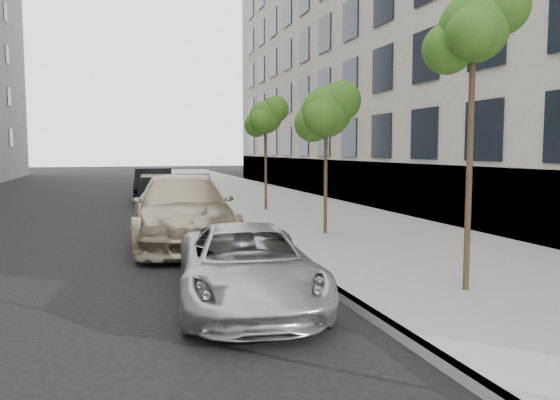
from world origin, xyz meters
name	(u,v)px	position (x,y,z in m)	size (l,w,h in m)	color
ground	(316,348)	(0.00, 0.00, 0.00)	(160.00, 160.00, 0.00)	black
sidewalk	(242,192)	(4.30, 24.00, 0.07)	(6.40, 72.00, 0.14)	gray
curb	(186,194)	(1.18, 24.00, 0.07)	(0.15, 72.00, 0.14)	#9E9B93
tree_near	(475,29)	(3.23, 1.50, 4.39)	(1.51, 1.31, 5.01)	#38281C
tree_mid	(327,112)	(3.23, 8.00, 3.51)	(1.73, 1.53, 4.22)	#38281C
tree_far	(266,117)	(3.23, 14.50, 3.74)	(1.65, 1.45, 4.42)	#38281C
minivan	(247,266)	(-0.39, 2.15, 0.63)	(2.08, 4.51, 1.25)	#A6A9AB
suv	(182,210)	(-0.76, 8.09, 0.89)	(2.51, 6.16, 1.79)	tan
sedan_blue	(179,195)	(-0.10, 15.15, 0.71)	(1.68, 4.17, 1.42)	#101C36
sedan_black	(154,185)	(-0.77, 20.26, 0.80)	(1.69, 4.85, 1.60)	black
sedan_rear	(158,181)	(-0.21, 25.72, 0.71)	(1.98, 4.88, 1.42)	#B0B2B8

